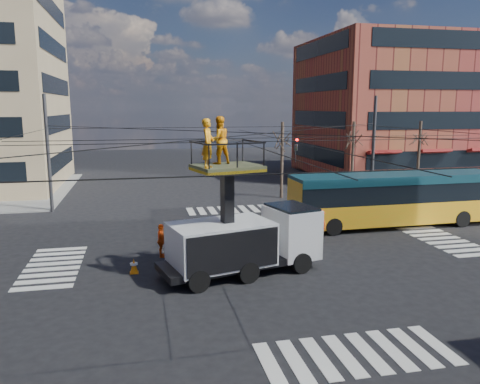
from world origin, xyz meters
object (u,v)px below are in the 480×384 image
at_px(city_bus, 395,198).
at_px(traffic_cone, 134,266).
at_px(worker_ground, 161,241).
at_px(flagger, 320,223).
at_px(utility_truck, 244,224).

distance_m(city_bus, traffic_cone, 16.32).
relative_size(traffic_cone, worker_ground, 0.40).
distance_m(city_bus, flagger, 5.67).
bearing_deg(city_bus, traffic_cone, -162.42).
bearing_deg(worker_ground, city_bus, -74.03).
bearing_deg(flagger, city_bus, 92.25).
xyz_separation_m(utility_truck, city_bus, (10.73, 6.06, -0.43)).
bearing_deg(traffic_cone, flagger, 19.85).
xyz_separation_m(traffic_cone, worker_ground, (1.28, 1.99, 0.49)).
height_order(traffic_cone, worker_ground, worker_ground).
relative_size(utility_truck, city_bus, 0.57).
relative_size(worker_ground, flagger, 1.02).
height_order(city_bus, traffic_cone, city_bus).
bearing_deg(traffic_cone, utility_truck, -11.16).
xyz_separation_m(utility_truck, worker_ground, (-3.41, 2.92, -1.34)).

